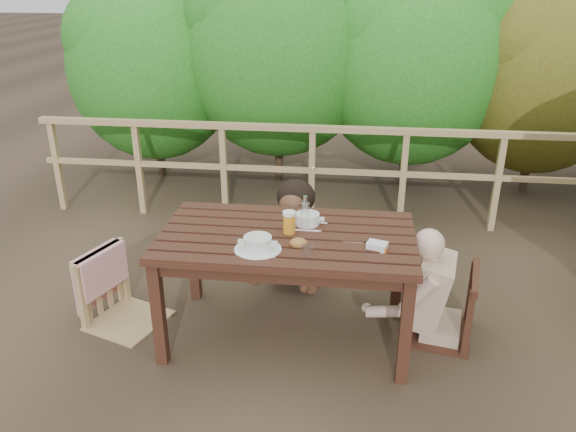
# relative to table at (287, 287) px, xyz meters

# --- Properties ---
(ground) EXTENTS (60.00, 60.00, 0.00)m
(ground) POSITION_rel_table_xyz_m (0.00, 0.00, -0.39)
(ground) COLOR #493827
(ground) RESTS_ON ground
(table) EXTENTS (1.68, 0.95, 0.78)m
(table) POSITION_rel_table_xyz_m (0.00, 0.00, 0.00)
(table) COLOR #331A11
(table) RESTS_ON ground
(chair_left) EXTENTS (0.64, 0.64, 1.01)m
(chair_left) POSITION_rel_table_xyz_m (-1.18, 0.01, 0.12)
(chair_left) COLOR tan
(chair_left) RESTS_ON ground
(chair_far) EXTENTS (0.47, 0.47, 0.82)m
(chair_far) POSITION_rel_table_xyz_m (0.01, 0.88, 0.02)
(chair_far) COLOR #331A11
(chair_far) RESTS_ON ground
(chair_right) EXTENTS (0.58, 0.58, 0.99)m
(chair_right) POSITION_rel_table_xyz_m (1.06, 0.14, 0.11)
(chair_right) COLOR #331A11
(chair_right) RESTS_ON ground
(woman) EXTENTS (0.66, 0.77, 1.38)m
(woman) POSITION_rel_table_xyz_m (0.01, 0.90, 0.30)
(woman) COLOR black
(woman) RESTS_ON ground
(diner_right) EXTENTS (0.74, 0.65, 1.31)m
(diner_right) POSITION_rel_table_xyz_m (1.09, 0.14, 0.27)
(diner_right) COLOR tan
(diner_right) RESTS_ON ground
(railing) EXTENTS (5.60, 0.10, 1.01)m
(railing) POSITION_rel_table_xyz_m (0.00, 2.00, 0.12)
(railing) COLOR tan
(railing) RESTS_ON ground
(hedge_row) EXTENTS (6.60, 1.60, 3.80)m
(hedge_row) POSITION_rel_table_xyz_m (0.40, 3.20, 1.51)
(hedge_row) COLOR #256B1D
(hedge_row) RESTS_ON ground
(soup_near) EXTENTS (0.30, 0.30, 0.10)m
(soup_near) POSITION_rel_table_xyz_m (-0.15, -0.24, 0.44)
(soup_near) COLOR white
(soup_near) RESTS_ON table
(soup_far) EXTENTS (0.28, 0.28, 0.09)m
(soup_far) POSITION_rel_table_xyz_m (0.12, 0.17, 0.44)
(soup_far) COLOR white
(soup_far) RESTS_ON table
(bread_roll) EXTENTS (0.11, 0.09, 0.07)m
(bread_roll) POSITION_rel_table_xyz_m (0.09, -0.17, 0.42)
(bread_roll) COLOR #935B35
(bread_roll) RESTS_ON table
(beer_glass) EXTENTS (0.09, 0.09, 0.17)m
(beer_glass) POSITION_rel_table_xyz_m (0.01, 0.02, 0.47)
(beer_glass) COLOR gold
(beer_glass) RESTS_ON table
(bottle) EXTENTS (0.06, 0.06, 0.25)m
(bottle) POSITION_rel_table_xyz_m (0.11, 0.09, 0.52)
(bottle) COLOR silver
(bottle) RESTS_ON table
(tumbler) EXTENTS (0.07, 0.07, 0.08)m
(tumbler) POSITION_rel_table_xyz_m (0.16, -0.30, 0.43)
(tumbler) COLOR silver
(tumbler) RESTS_ON table
(butter_tub) EXTENTS (0.15, 0.12, 0.05)m
(butter_tub) POSITION_rel_table_xyz_m (0.59, -0.14, 0.42)
(butter_tub) COLOR white
(butter_tub) RESTS_ON table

